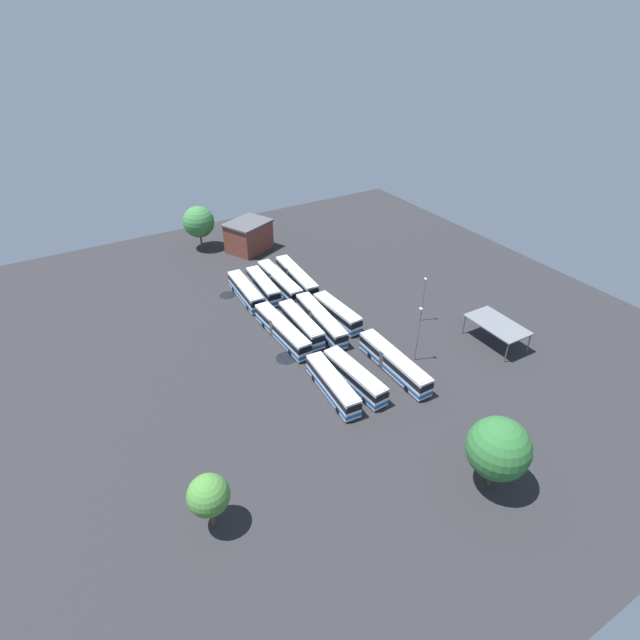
% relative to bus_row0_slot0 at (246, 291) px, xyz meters
% --- Properties ---
extents(ground_plane, '(112.27, 112.27, 0.00)m').
position_rel_bus_row0_slot0_xyz_m(ground_plane, '(15.79, 5.28, -1.79)').
color(ground_plane, '#28282B').
extents(bus_row0_slot0, '(12.91, 3.23, 3.38)m').
position_rel_bus_row0_slot0_xyz_m(bus_row0_slot0, '(0.00, 0.00, 0.00)').
color(bus_row0_slot0, silver).
rests_on(bus_row0_slot0, ground_plane).
extents(bus_row0_slot1, '(12.20, 3.40, 3.38)m').
position_rel_bus_row0_slot0_xyz_m(bus_row0_slot1, '(-0.16, 3.76, -0.00)').
color(bus_row0_slot1, silver).
rests_on(bus_row0_slot1, ground_plane).
extents(bus_row0_slot2, '(15.34, 2.82, 3.38)m').
position_rel_bus_row0_slot0_xyz_m(bus_row0_slot2, '(-0.10, 7.25, 0.00)').
color(bus_row0_slot2, silver).
rests_on(bus_row0_slot2, ground_plane).
extents(bus_row0_slot3, '(15.44, 3.65, 3.38)m').
position_rel_bus_row0_slot0_xyz_m(bus_row0_slot3, '(-0.06, 11.01, 0.00)').
color(bus_row0_slot3, silver).
rests_on(bus_row0_slot3, ground_plane).
extents(bus_row1_slot0, '(15.35, 2.86, 3.38)m').
position_rel_bus_row0_slot0_xyz_m(bus_row1_slot0, '(15.37, -0.16, 0.00)').
color(bus_row1_slot0, silver).
rests_on(bus_row1_slot0, ground_plane).
extents(bus_row1_slot1, '(12.69, 2.96, 3.38)m').
position_rel_bus_row0_slot0_xyz_m(bus_row1_slot1, '(15.45, 3.45, -0.00)').
color(bus_row1_slot1, silver).
rests_on(bus_row1_slot1, ground_plane).
extents(bus_row1_slot2, '(15.44, 3.70, 3.38)m').
position_rel_bus_row0_slot0_xyz_m(bus_row1_slot2, '(15.99, 7.04, 0.00)').
color(bus_row1_slot2, silver).
rests_on(bus_row1_slot2, ground_plane).
extents(bus_row1_slot3, '(11.75, 2.99, 3.38)m').
position_rel_bus_row0_slot0_xyz_m(bus_row1_slot3, '(15.55, 10.71, -0.00)').
color(bus_row1_slot3, silver).
rests_on(bus_row1_slot3, ground_plane).
extents(bus_row2_slot0, '(12.81, 3.54, 3.38)m').
position_rel_bus_row0_slot0_xyz_m(bus_row2_slot0, '(31.73, -0.42, -0.00)').
color(bus_row2_slot0, silver).
rests_on(bus_row2_slot0, ground_plane).
extents(bus_row2_slot1, '(12.68, 3.17, 3.38)m').
position_rel_bus_row0_slot0_xyz_m(bus_row2_slot1, '(31.86, 3.35, -0.00)').
color(bus_row2_slot1, silver).
rests_on(bus_row2_slot1, ground_plane).
extents(bus_row2_slot3, '(15.33, 2.75, 3.38)m').
position_rel_bus_row0_slot0_xyz_m(bus_row2_slot3, '(32.11, 10.42, 0.00)').
color(bus_row2_slot3, silver).
rests_on(bus_row2_slot3, ground_plane).
extents(depot_building, '(10.68, 11.65, 6.74)m').
position_rel_bus_row0_slot0_xyz_m(depot_building, '(-20.21, 9.84, 1.60)').
color(depot_building, brown).
rests_on(depot_building, ground_plane).
extents(maintenance_shelter, '(10.05, 5.81, 3.79)m').
position_rel_bus_row0_slot0_xyz_m(maintenance_shelter, '(34.62, 29.70, 1.80)').
color(maintenance_shelter, slate).
rests_on(maintenance_shelter, ground_plane).
extents(lamp_post_by_building, '(0.56, 0.28, 8.48)m').
position_rel_bus_row0_slot0_xyz_m(lamp_post_by_building, '(22.98, 23.72, 2.87)').
color(lamp_post_by_building, slate).
rests_on(lamp_post_by_building, ground_plane).
extents(lamp_post_far_corner, '(0.56, 0.28, 9.64)m').
position_rel_bus_row0_slot0_xyz_m(lamp_post_far_corner, '(31.49, 15.27, 3.45)').
color(lamp_post_far_corner, slate).
rests_on(lamp_post_far_corner, ground_plane).
extents(tree_northwest, '(7.31, 7.31, 9.74)m').
position_rel_bus_row0_slot0_xyz_m(tree_northwest, '(55.03, 6.90, 4.29)').
color(tree_northwest, brown).
rests_on(tree_northwest, ground_plane).
extents(tree_north_edge, '(4.59, 4.59, 7.23)m').
position_rel_bus_row0_slot0_xyz_m(tree_north_edge, '(43.33, -23.11, 3.12)').
color(tree_north_edge, brown).
rests_on(tree_north_edge, ground_plane).
extents(tree_east_edge, '(6.99, 6.99, 9.87)m').
position_rel_bus_row0_slot0_xyz_m(tree_east_edge, '(-26.78, 0.83, 4.57)').
color(tree_east_edge, brown).
rests_on(tree_east_edge, ground_plane).
extents(puddle_back_corner, '(3.16, 3.16, 0.01)m').
position_rel_bus_row0_slot0_xyz_m(puddle_back_corner, '(-3.26, -2.48, -1.79)').
color(puddle_back_corner, black).
rests_on(puddle_back_corner, ground_plane).
extents(puddle_between_rows, '(3.56, 3.56, 0.01)m').
position_rel_bus_row0_slot0_xyz_m(puddle_between_rows, '(20.61, -2.09, -1.79)').
color(puddle_between_rows, black).
rests_on(puddle_between_rows, ground_plane).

